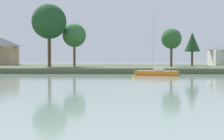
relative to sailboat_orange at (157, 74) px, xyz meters
name	(u,v)px	position (x,y,z in m)	size (l,w,h in m)	color
far_shore_bank	(102,68)	(-12.07, 30.42, 0.31)	(245.81, 48.72, 1.11)	#4C563D
sailboat_orange	(157,74)	(0.00, 0.00, 0.00)	(8.04, 5.00, 11.80)	orange
mooring_buoy_yellow	(133,77)	(-4.39, -6.19, -0.17)	(0.42, 0.42, 0.48)	yellow
shore_tree_inland_b	(49,22)	(-23.70, 17.54, 11.52)	(8.19, 8.19, 14.81)	brown
shore_tree_center_left	(74,35)	(-18.28, 21.13, 8.52)	(5.79, 5.79, 10.59)	brown
shore_tree_far_right	(171,39)	(5.59, 21.79, 7.67)	(4.98, 4.98, 9.35)	brown
shore_tree_center	(192,42)	(12.21, 29.73, 7.23)	(4.20, 4.20, 9.00)	brown
cottage_hillside	(1,51)	(-42.55, 36.94, 5.11)	(8.76, 9.40, 8.20)	tan
cottage_near_water	(224,54)	(22.78, 37.28, 4.26)	(7.65, 10.12, 6.55)	silver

